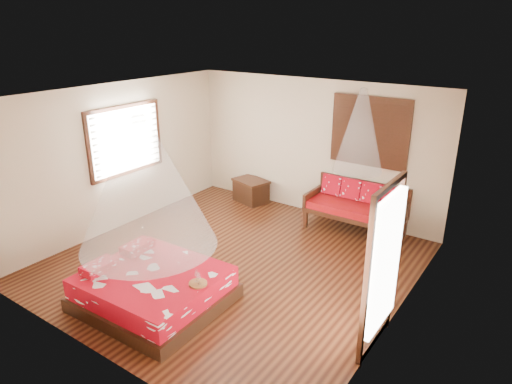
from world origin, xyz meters
TOP-DOWN VIEW (x-y plane):
  - room at (0.00, 0.00)m, footprint 5.54×5.54m
  - bed at (-0.21, -1.60)m, footprint 1.96×1.79m
  - daybed at (1.18, 2.38)m, footprint 1.86×0.83m
  - storage_chest at (-1.37, 2.45)m, footprint 0.87×0.73m
  - shutter_panel at (1.18, 2.72)m, footprint 1.52×0.06m
  - window_left at (-2.71, 0.20)m, footprint 0.10×1.74m
  - glazed_door at (2.72, -0.60)m, footprint 0.08×1.02m
  - wine_tray at (0.53, -1.46)m, footprint 0.25×0.25m
  - mosquito_net_main at (-0.20, -1.60)m, footprint 1.86×1.86m
  - mosquito_net_daybed at (1.18, 2.25)m, footprint 0.89×0.89m

SIDE VIEW (x-z plane):
  - bed at x=-0.21m, z-range -0.06..0.56m
  - storage_chest at x=-1.37m, z-range 0.00..0.52m
  - daybed at x=1.18m, z-range 0.04..1.00m
  - wine_tray at x=0.53m, z-range 0.45..0.66m
  - glazed_door at x=2.72m, z-range -0.01..2.15m
  - room at x=0.00m, z-range -0.02..2.82m
  - window_left at x=-2.71m, z-range 1.03..2.37m
  - mosquito_net_main at x=-0.20m, z-range 0.95..2.75m
  - shutter_panel at x=1.18m, z-range 1.24..2.56m
  - mosquito_net_daybed at x=1.18m, z-range 1.25..2.75m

